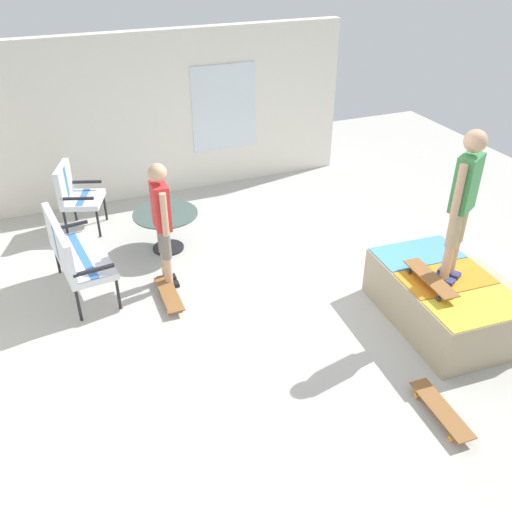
{
  "coord_description": "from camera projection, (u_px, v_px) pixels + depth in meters",
  "views": [
    {
      "loc": [
        -4.96,
        2.54,
        4.08
      ],
      "look_at": [
        0.12,
        0.47,
        0.7
      ],
      "focal_mm": 38.94,
      "sensor_mm": 36.0,
      "label": 1
    }
  ],
  "objects": [
    {
      "name": "skate_ramp",
      "position": [
        444.0,
        299.0,
        6.38
      ],
      "size": [
        1.81,
        1.96,
        0.61
      ],
      "color": "tan",
      "rests_on": "ground_plane"
    },
    {
      "name": "patio_table",
      "position": [
        166.0,
        224.0,
        7.73
      ],
      "size": [
        0.9,
        0.9,
        0.57
      ],
      "color": "black",
      "rests_on": "ground_plane"
    },
    {
      "name": "ground_plane",
      "position": [
        295.0,
        305.0,
        6.89
      ],
      "size": [
        12.0,
        12.0,
        0.1
      ],
      "primitive_type": "cube",
      "color": "beige"
    },
    {
      "name": "patio_bench",
      "position": [
        72.0,
        251.0,
        6.71
      ],
      "size": [
        1.31,
        0.69,
        1.02
      ],
      "color": "black",
      "rests_on": "ground_plane"
    },
    {
      "name": "person_watching",
      "position": [
        162.0,
        218.0,
        6.69
      ],
      "size": [
        0.48,
        0.25,
        1.66
      ],
      "color": "black",
      "rests_on": "ground_plane"
    },
    {
      "name": "skateboard_by_bench",
      "position": [
        169.0,
        294.0,
        6.85
      ],
      "size": [
        0.8,
        0.21,
        0.1
      ],
      "color": "brown",
      "rests_on": "ground_plane"
    },
    {
      "name": "skateboard_on_ramp",
      "position": [
        430.0,
        279.0,
        6.05
      ],
      "size": [
        0.81,
        0.25,
        0.1
      ],
      "color": "brown",
      "rests_on": "skate_ramp"
    },
    {
      "name": "house_facade",
      "position": [
        170.0,
        114.0,
        9.01
      ],
      "size": [
        0.23,
        6.0,
        2.62
      ],
      "color": "white",
      "rests_on": "ground_plane"
    },
    {
      "name": "skateboard_spare",
      "position": [
        441.0,
        410.0,
        5.25
      ],
      "size": [
        0.81,
        0.24,
        0.1
      ],
      "color": "brown",
      "rests_on": "ground_plane"
    },
    {
      "name": "person_skater",
      "position": [
        463.0,
        197.0,
        5.68
      ],
      "size": [
        0.35,
        0.43,
        1.71
      ],
      "color": "navy",
      "rests_on": "skate_ramp"
    },
    {
      "name": "patio_chair_near_house",
      "position": [
        74.0,
        192.0,
        8.13
      ],
      "size": [
        0.77,
        0.72,
        1.02
      ],
      "color": "black",
      "rests_on": "ground_plane"
    }
  ]
}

